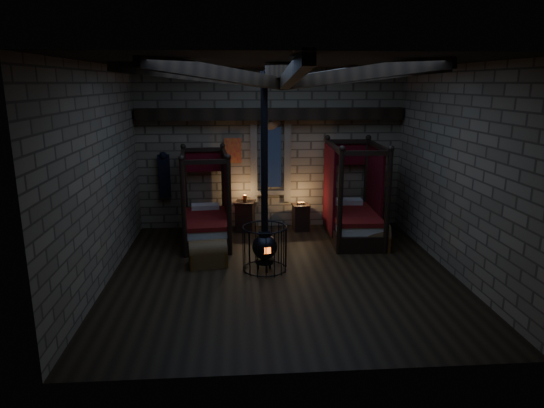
{
  "coord_description": "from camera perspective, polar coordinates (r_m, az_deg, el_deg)",
  "views": [
    {
      "loc": [
        -0.91,
        -9.3,
        3.85
      ],
      "look_at": [
        -0.17,
        0.6,
        1.35
      ],
      "focal_mm": 32.0,
      "sensor_mm": 36.0,
      "label": 1
    }
  ],
  "objects": [
    {
      "name": "room",
      "position": [
        9.43,
        1.32,
        13.51
      ],
      "size": [
        7.02,
        7.02,
        4.29
      ],
      "color": "black",
      "rests_on": "ground"
    },
    {
      "name": "bed_right",
      "position": [
        12.38,
        9.46,
        -1.31
      ],
      "size": [
        1.29,
        2.33,
        2.39
      ],
      "rotation": [
        0.0,
        0.0,
        -0.04
      ],
      "color": "black",
      "rests_on": "ground"
    },
    {
      "name": "trunk_left",
      "position": [
        10.54,
        -7.54,
        -5.88
      ],
      "size": [
        0.86,
        0.62,
        0.59
      ],
      "rotation": [
        0.0,
        0.0,
        0.14
      ],
      "color": "brown",
      "rests_on": "ground"
    },
    {
      "name": "stove",
      "position": [
        10.11,
        -0.87,
        -4.63
      ],
      "size": [
        0.93,
        0.93,
        4.05
      ],
      "rotation": [
        0.0,
        0.0,
        0.17
      ],
      "color": "black",
      "rests_on": "ground"
    },
    {
      "name": "nightstand_left",
      "position": [
        12.83,
        -3.18,
        -1.39
      ],
      "size": [
        0.59,
        0.57,
        0.99
      ],
      "rotation": [
        0.0,
        0.0,
        -0.2
      ],
      "color": "black",
      "rests_on": "ground"
    },
    {
      "name": "trunk_right",
      "position": [
        11.69,
        11.61,
        -3.95
      ],
      "size": [
        0.92,
        0.66,
        0.62
      ],
      "rotation": [
        0.0,
        0.0,
        -0.16
      ],
      "color": "brown",
      "rests_on": "ground"
    },
    {
      "name": "nightstand_right",
      "position": [
        12.91,
        3.41,
        -1.55
      ],
      "size": [
        0.48,
        0.46,
        0.77
      ],
      "rotation": [
        0.0,
        0.0,
        0.1
      ],
      "color": "black",
      "rests_on": "ground"
    },
    {
      "name": "bed_left",
      "position": [
        12.08,
        -7.76,
        -1.85
      ],
      "size": [
        1.29,
        2.2,
        2.21
      ],
      "rotation": [
        0.0,
        0.0,
        0.08
      ],
      "color": "black",
      "rests_on": "ground"
    }
  ]
}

